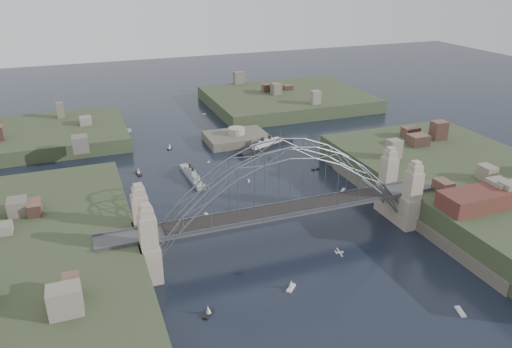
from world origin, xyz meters
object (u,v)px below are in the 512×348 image
object	(u,v)px
ocean_liner	(266,146)
naval_cruiser_near	(192,176)
fort_island	(237,143)
bridge	(284,194)
wharf_shed	(481,198)
naval_cruiser_far	(120,135)

from	to	relation	value
ocean_liner	naval_cruiser_near	bearing A→B (deg)	-151.99
fort_island	ocean_liner	xyz separation A→B (m)	(7.64, -10.16, 1.28)
naval_cruiser_near	bridge	bearing A→B (deg)	-75.54
naval_cruiser_near	wharf_shed	bearing A→B (deg)	-46.14
naval_cruiser_near	fort_island	bearing A→B (deg)	48.87
naval_cruiser_near	ocean_liner	world-z (taller)	ocean_liner
naval_cruiser_far	naval_cruiser_near	bearing A→B (deg)	-71.30
ocean_liner	naval_cruiser_far	bearing A→B (deg)	146.51
bridge	naval_cruiser_near	bearing A→B (deg)	104.46
bridge	ocean_liner	bearing A→B (deg)	71.83
bridge	fort_island	xyz separation A→B (m)	(12.00, 70.00, -12.66)
bridge	fort_island	world-z (taller)	bridge
bridge	ocean_liner	distance (m)	64.00
naval_cruiser_far	ocean_liner	bearing A→B (deg)	-33.49
fort_island	ocean_liner	size ratio (longest dim) A/B	0.92
bridge	naval_cruiser_far	world-z (taller)	bridge
bridge	wharf_shed	distance (m)	46.23
naval_cruiser_near	ocean_liner	size ratio (longest dim) A/B	0.80
bridge	wharf_shed	world-z (taller)	bridge
fort_island	wharf_shed	size ratio (longest dim) A/B	1.10
wharf_shed	naval_cruiser_near	world-z (taller)	wharf_shed
bridge	ocean_liner	size ratio (longest dim) A/B	3.50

